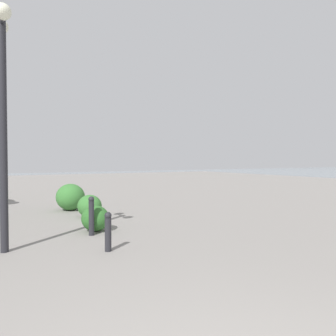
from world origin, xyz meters
The scene contains 6 objects.
lamppost centered at (5.38, 0.91, 2.84)m, with size 0.98×0.28×4.31m.
bollard_near centered at (4.50, -0.74, 0.38)m, with size 0.13×0.13×0.72m.
bollard_mid centered at (5.88, -0.84, 0.45)m, with size 0.13×0.13×0.87m.
shrub_low centered at (8.13, -1.46, 0.32)m, with size 0.76×0.69×0.65m.
shrub_round centered at (6.25, -1.04, 0.30)m, with size 0.71×0.64×0.60m.
shrub_wide centered at (9.72, -1.29, 0.44)m, with size 1.03×0.92×0.87m.
Camera 1 is at (-1.17, 1.26, 1.68)m, focal length 34.84 mm.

